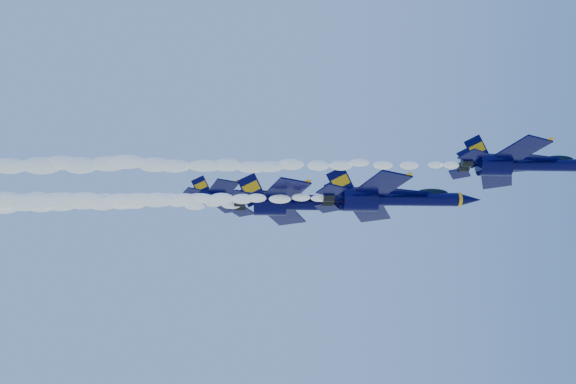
{
  "coord_description": "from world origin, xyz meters",
  "views": [
    {
      "loc": [
        -10.13,
        -64.12,
        125.23
      ],
      "look_at": [
        -8.54,
        -0.49,
        153.03
      ],
      "focal_mm": 35.0,
      "sensor_mm": 36.0,
      "label": 1
    }
  ],
  "objects_px": {
    "jet_second": "(392,198)",
    "jet_fourth": "(236,197)",
    "jet_lead": "(523,164)",
    "jet_third": "(300,203)"
  },
  "relations": [
    {
      "from": "jet_second",
      "to": "jet_fourth",
      "type": "relative_size",
      "value": 1.26
    },
    {
      "from": "jet_second",
      "to": "jet_lead",
      "type": "bearing_deg",
      "value": -44.58
    },
    {
      "from": "jet_third",
      "to": "jet_fourth",
      "type": "bearing_deg",
      "value": 136.44
    },
    {
      "from": "jet_lead",
      "to": "jet_third",
      "type": "xyz_separation_m",
      "value": [
        -22.3,
        15.12,
        1.66
      ]
    },
    {
      "from": "jet_lead",
      "to": "jet_fourth",
      "type": "xyz_separation_m",
      "value": [
        -31.21,
        23.59,
        6.08
      ]
    },
    {
      "from": "jet_second",
      "to": "jet_third",
      "type": "relative_size",
      "value": 1.01
    },
    {
      "from": "jet_lead",
      "to": "jet_third",
      "type": "distance_m",
      "value": 26.99
    },
    {
      "from": "jet_third",
      "to": "jet_fourth",
      "type": "height_order",
      "value": "jet_fourth"
    },
    {
      "from": "jet_third",
      "to": "jet_fourth",
      "type": "relative_size",
      "value": 1.25
    },
    {
      "from": "jet_lead",
      "to": "jet_third",
      "type": "bearing_deg",
      "value": 145.87
    }
  ]
}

